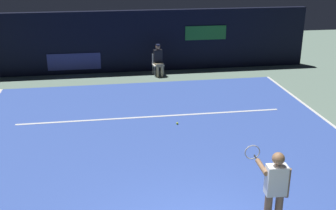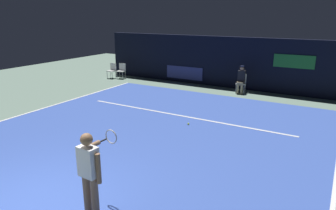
# 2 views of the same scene
# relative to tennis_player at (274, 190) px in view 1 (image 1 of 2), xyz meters

# --- Properties ---
(ground_plane) EXTENTS (30.82, 30.82, 0.00)m
(ground_plane) POSITION_rel_tennis_player_xyz_m (-1.43, 4.22, -0.99)
(ground_plane) COLOR slate
(court_surface) EXTENTS (10.66, 11.24, 0.01)m
(court_surface) POSITION_rel_tennis_player_xyz_m (-1.43, 4.22, -0.98)
(court_surface) COLOR #3856B2
(court_surface) RESTS_ON ground
(line_service) EXTENTS (8.31, 0.10, 0.01)m
(line_service) POSITION_rel_tennis_player_xyz_m (-1.43, 6.19, -0.97)
(line_service) COLOR white
(line_service) RESTS_ON court_surface
(back_wall) EXTENTS (15.02, 0.33, 2.60)m
(back_wall) POSITION_rel_tennis_player_xyz_m (-1.44, 11.71, 0.31)
(back_wall) COLOR black
(back_wall) RESTS_ON ground
(tennis_player) EXTENTS (0.57, 0.95, 1.73)m
(tennis_player) POSITION_rel_tennis_player_xyz_m (0.00, 0.00, 0.00)
(tennis_player) COLOR #8C6647
(tennis_player) RESTS_ON ground
(line_judge_on_chair) EXTENTS (0.48, 0.56, 1.32)m
(line_judge_on_chair) POSITION_rel_tennis_player_xyz_m (-0.60, 10.79, -0.30)
(line_judge_on_chair) COLOR white
(line_judge_on_chair) RESTS_ON ground
(tennis_ball) EXTENTS (0.07, 0.07, 0.07)m
(tennis_ball) POSITION_rel_tennis_player_xyz_m (-0.76, 5.46, -0.94)
(tennis_ball) COLOR #CCE033
(tennis_ball) RESTS_ON court_surface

